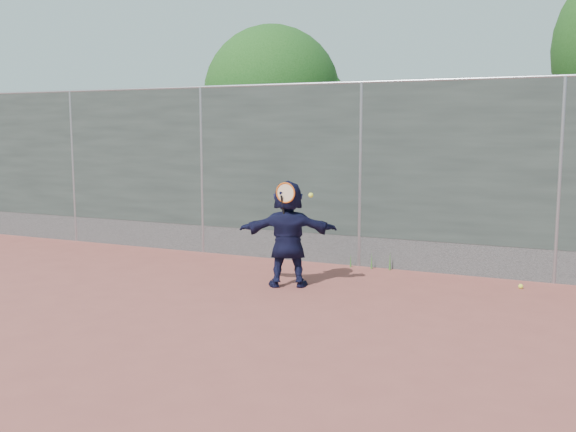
% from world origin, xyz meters
% --- Properties ---
extents(ground, '(80.00, 80.00, 0.00)m').
position_xyz_m(ground, '(0.00, 0.00, 0.00)').
color(ground, '#9E4C42').
rests_on(ground, ground).
extents(player, '(1.49, 0.97, 1.54)m').
position_xyz_m(player, '(-0.53, 1.76, 0.77)').
color(player, black).
rests_on(player, ground).
extents(ball_ground, '(0.07, 0.07, 0.07)m').
position_xyz_m(ball_ground, '(2.58, 2.95, 0.03)').
color(ball_ground, '#EEF636').
rests_on(ball_ground, ground).
extents(fence, '(20.00, 0.06, 3.03)m').
position_xyz_m(fence, '(-0.00, 3.50, 1.58)').
color(fence, '#38423D').
rests_on(fence, ground).
extents(swing_action, '(0.55, 0.13, 0.51)m').
position_xyz_m(swing_action, '(-0.44, 1.57, 1.36)').
color(swing_action, '#D35413').
rests_on(swing_action, ground).
extents(tree_left, '(3.15, 3.00, 4.53)m').
position_xyz_m(tree_left, '(-2.85, 6.55, 2.94)').
color(tree_left, '#382314').
rests_on(tree_left, ground).
extents(weed_clump, '(0.68, 0.07, 0.30)m').
position_xyz_m(weed_clump, '(0.29, 3.38, 0.13)').
color(weed_clump, '#387226').
rests_on(weed_clump, ground).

